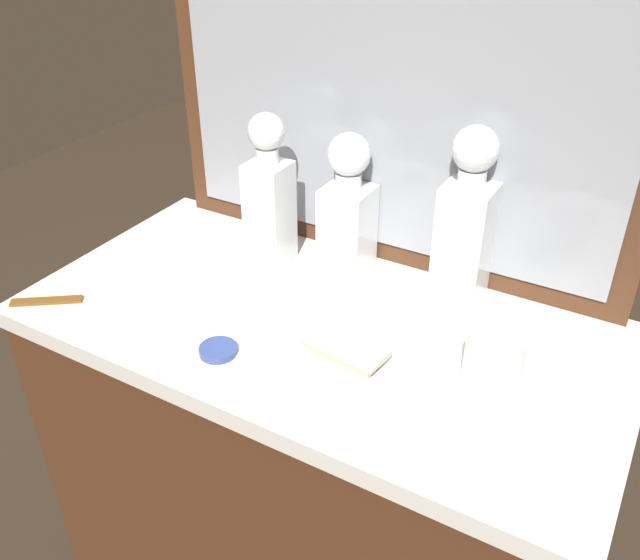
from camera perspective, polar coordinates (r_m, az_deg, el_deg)
dresser at (r=1.48m, az=0.00°, el=-17.41°), size 1.05×0.54×0.89m
dresser_mirror at (r=1.23m, az=6.14°, el=17.38°), size 0.93×0.03×0.75m
crystal_decanter_far_right at (r=1.21m, az=12.08°, el=3.99°), size 0.09×0.09×0.32m
crystal_decanter_left at (r=1.29m, az=2.33°, el=5.48°), size 0.09×0.09×0.27m
crystal_decanter_right at (r=1.30m, az=-4.28°, el=6.35°), size 0.08×0.08×0.30m
crystal_tumbler_front at (r=1.05m, az=14.32°, el=-6.80°), size 0.09×0.09×0.10m
silver_brush_far_right at (r=1.09m, az=2.16°, el=-5.85°), size 0.14×0.08×0.02m
porcelain_dish at (r=1.11m, az=-8.55°, el=-5.84°), size 0.06×0.06×0.01m
tortoiseshell_comb at (r=1.32m, az=-21.98°, el=-1.64°), size 0.11×0.09×0.01m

